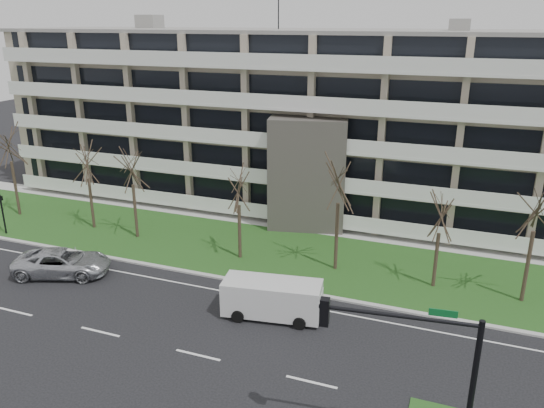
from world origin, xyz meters
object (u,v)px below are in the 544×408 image
at_px(white_van, 273,296).
at_px(pedestrian_signal, 2,209).
at_px(blue_sedan, 263,303).
at_px(traffic_signal, 419,365).
at_px(silver_pickup, 62,263).

bearing_deg(white_van, pedestrian_signal, 161.80).
xyz_separation_m(blue_sedan, pedestrian_signal, (-23.51, 3.96, 1.47)).
bearing_deg(blue_sedan, traffic_signal, -136.27).
bearing_deg(blue_sedan, white_van, -102.91).
bearing_deg(silver_pickup, white_van, -109.26).
height_order(blue_sedan, traffic_signal, traffic_signal).
height_order(silver_pickup, traffic_signal, traffic_signal).
relative_size(blue_sedan, traffic_signal, 0.59).
bearing_deg(silver_pickup, traffic_signal, -128.01).
distance_m(blue_sedan, traffic_signal, 12.82).
relative_size(white_van, traffic_signal, 0.87).
height_order(traffic_signal, pedestrian_signal, traffic_signal).
xyz_separation_m(silver_pickup, blue_sedan, (14.30, 0.09, -0.21)).
bearing_deg(pedestrian_signal, silver_pickup, -21.85).
height_order(white_van, traffic_signal, traffic_signal).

